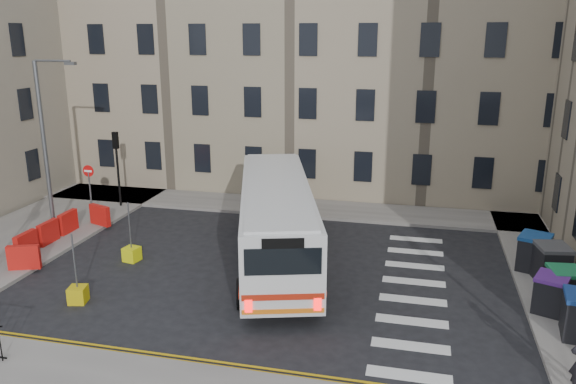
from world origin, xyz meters
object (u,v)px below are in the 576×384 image
at_px(wheelie_bin_c, 564,286).
at_px(bollard_yellow, 132,254).
at_px(streetlamp, 44,145).
at_px(bus, 276,218).
at_px(wheelie_bin_e, 534,252).
at_px(wheelie_bin_b, 551,293).
at_px(bollard_chevron, 78,295).
at_px(wheelie_bin_d, 551,263).

height_order(wheelie_bin_c, bollard_yellow, wheelie_bin_c).
relative_size(streetlamp, bollard_yellow, 13.57).
xyz_separation_m(bus, bollard_yellow, (-5.94, -1.48, -1.61)).
bearing_deg(wheelie_bin_e, bus, -152.43).
relative_size(streetlamp, wheelie_bin_b, 5.57).
height_order(wheelie_bin_b, wheelie_bin_c, wheelie_bin_c).
relative_size(bus, wheelie_bin_c, 9.50).
xyz_separation_m(streetlamp, bollard_yellow, (5.30, -2.20, -4.04)).
height_order(wheelie_bin_b, bollard_chevron, wheelie_bin_b).
height_order(streetlamp, wheelie_bin_d, streetlamp).
xyz_separation_m(bus, wheelie_bin_e, (10.37, 1.15, -1.03)).
distance_m(streetlamp, bollard_chevron, 9.08).
xyz_separation_m(wheelie_bin_d, bollard_chevron, (-16.73, -5.52, -0.58)).
height_order(wheelie_bin_b, wheelie_bin_d, wheelie_bin_d).
bearing_deg(bollard_chevron, bollard_yellow, 90.28).
bearing_deg(bus, wheelie_bin_e, -10.33).
xyz_separation_m(streetlamp, wheelie_bin_d, (22.05, -0.63, -3.46)).
bearing_deg(streetlamp, wheelie_bin_b, -8.59).
bearing_deg(wheelie_bin_c, wheelie_bin_b, -136.12).
height_order(streetlamp, bollard_chevron, streetlamp).
bearing_deg(wheelie_bin_b, streetlamp, -166.74).
bearing_deg(wheelie_bin_c, wheelie_bin_d, 83.70).
relative_size(wheelie_bin_c, wheelie_bin_d, 0.88).
height_order(streetlamp, wheelie_bin_e, streetlamp).
distance_m(streetlamp, wheelie_bin_d, 22.33).
bearing_deg(wheelie_bin_d, wheelie_bin_e, 102.42).
xyz_separation_m(streetlamp, bollard_chevron, (5.32, -6.15, -4.04)).
bearing_deg(bus, wheelie_bin_b, -30.49).
xyz_separation_m(streetlamp, wheelie_bin_e, (21.62, 0.43, -3.46)).
relative_size(bus, wheelie_bin_e, 7.62).
xyz_separation_m(wheelie_bin_b, bollard_chevron, (-16.22, -2.90, -0.50)).
bearing_deg(bollard_yellow, wheelie_bin_b, -3.70).
relative_size(bus, wheelie_bin_d, 8.32).
distance_m(wheelie_bin_b, bollard_chevron, 16.48).
relative_size(streetlamp, wheelie_bin_d, 5.47).
distance_m(wheelie_bin_c, wheelie_bin_e, 3.04).
bearing_deg(wheelie_bin_d, wheelie_bin_c, -98.92).
bearing_deg(bollard_chevron, wheelie_bin_d, 18.27).
bearing_deg(bus, streetlamp, 159.64).
distance_m(wheelie_bin_e, bollard_yellow, 16.54).
bearing_deg(wheelie_bin_e, wheelie_bin_c, -59.95).
distance_m(wheelie_bin_d, bollard_chevron, 17.63).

